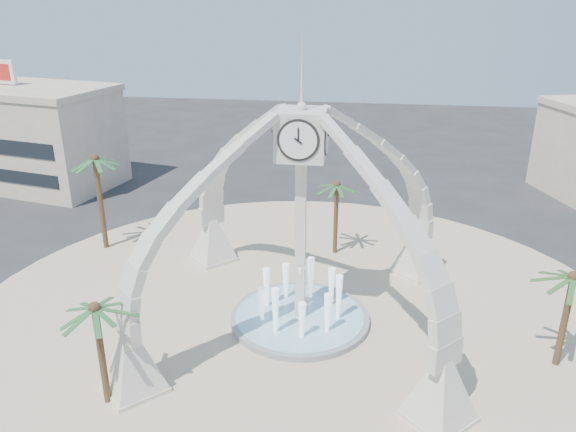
# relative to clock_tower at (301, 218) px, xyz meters

# --- Properties ---
(ground) EXTENTS (140.00, 140.00, 0.00)m
(ground) POSITION_rel_clock_tower_xyz_m (0.00, 0.00, -6.49)
(ground) COLOR #282828
(ground) RESTS_ON ground
(plaza) EXTENTS (40.00, 40.00, 0.06)m
(plaza) POSITION_rel_clock_tower_xyz_m (0.00, 0.00, -6.46)
(plaza) COLOR tan
(plaza) RESTS_ON ground
(clock_tower) EXTENTS (17.94, 17.94, 16.30)m
(clock_tower) POSITION_rel_clock_tower_xyz_m (0.00, 0.00, 0.00)
(clock_tower) COLOR beige
(clock_tower) RESTS_ON ground
(fountain) EXTENTS (8.00, 8.00, 3.62)m
(fountain) POSITION_rel_clock_tower_xyz_m (0.00, 0.00, -6.20)
(fountain) COLOR gray
(fountain) RESTS_ON ground
(building_nw) EXTENTS (23.75, 13.73, 11.90)m
(building_nw) POSITION_rel_clock_tower_xyz_m (-32.00, 22.00, -1.66)
(building_nw) COLOR beige
(building_nw) RESTS_ON ground
(palm_east) EXTENTS (4.43, 4.43, 5.74)m
(palm_east) POSITION_rel_clock_tower_xyz_m (13.47, -2.14, -1.50)
(palm_east) COLOR brown
(palm_east) RESTS_ON ground
(palm_west) EXTENTS (5.21, 5.21, 7.65)m
(palm_west) POSITION_rel_clock_tower_xyz_m (-15.55, 7.94, 0.30)
(palm_west) COLOR brown
(palm_west) RESTS_ON ground
(palm_north) EXTENTS (3.98, 3.98, 5.93)m
(palm_north) POSITION_rel_clock_tower_xyz_m (1.38, 9.47, -1.27)
(palm_north) COLOR brown
(palm_north) RESTS_ON ground
(palm_south) EXTENTS (4.12, 4.12, 5.68)m
(palm_south) POSITION_rel_clock_tower_xyz_m (-7.98, -8.09, -1.52)
(palm_south) COLOR brown
(palm_south) RESTS_ON ground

